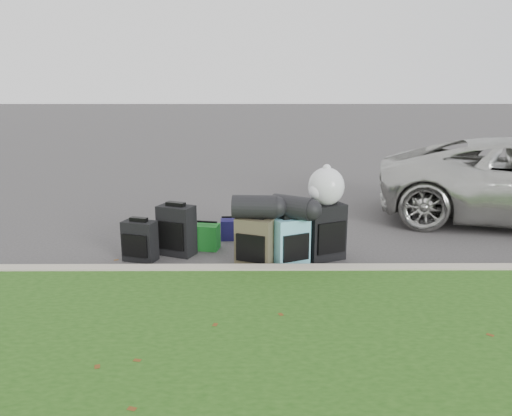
{
  "coord_description": "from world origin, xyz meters",
  "views": [
    {
      "loc": [
        -0.14,
        -6.42,
        2.16
      ],
      "look_at": [
        -0.1,
        0.2,
        0.55
      ],
      "focal_mm": 35.0,
      "sensor_mm": 36.0,
      "label": 1
    }
  ],
  "objects_px": {
    "tote_green": "(207,237)",
    "tote_navy": "(230,229)",
    "suitcase_olive": "(255,242)",
    "suitcase_teal": "(291,242)",
    "suitcase_large_black_right": "(325,232)",
    "suitcase_small_black": "(140,241)",
    "suitcase_large_black_left": "(177,230)"
  },
  "relations": [
    {
      "from": "suitcase_large_black_right",
      "to": "suitcase_olive",
      "type": "bearing_deg",
      "value": 171.51
    },
    {
      "from": "tote_navy",
      "to": "suitcase_small_black",
      "type": "bearing_deg",
      "value": -144.11
    },
    {
      "from": "suitcase_small_black",
      "to": "suitcase_teal",
      "type": "height_order",
      "value": "suitcase_teal"
    },
    {
      "from": "tote_green",
      "to": "tote_navy",
      "type": "xyz_separation_m",
      "value": [
        0.29,
        0.46,
        -0.03
      ]
    },
    {
      "from": "suitcase_large_black_left",
      "to": "suitcase_teal",
      "type": "bearing_deg",
      "value": 6.14
    },
    {
      "from": "suitcase_olive",
      "to": "suitcase_teal",
      "type": "height_order",
      "value": "suitcase_olive"
    },
    {
      "from": "suitcase_teal",
      "to": "suitcase_large_black_right",
      "type": "relative_size",
      "value": 0.84
    },
    {
      "from": "suitcase_large_black_left",
      "to": "tote_navy",
      "type": "height_order",
      "value": "suitcase_large_black_left"
    },
    {
      "from": "tote_green",
      "to": "suitcase_small_black",
      "type": "bearing_deg",
      "value": -140.45
    },
    {
      "from": "suitcase_small_black",
      "to": "suitcase_large_black_right",
      "type": "distance_m",
      "value": 2.36
    },
    {
      "from": "suitcase_olive",
      "to": "tote_green",
      "type": "bearing_deg",
      "value": 156.7
    },
    {
      "from": "suitcase_olive",
      "to": "suitcase_teal",
      "type": "bearing_deg",
      "value": 25.82
    },
    {
      "from": "suitcase_olive",
      "to": "tote_green",
      "type": "distance_m",
      "value": 0.95
    },
    {
      "from": "suitcase_olive",
      "to": "tote_green",
      "type": "relative_size",
      "value": 1.78
    },
    {
      "from": "suitcase_olive",
      "to": "suitcase_large_black_right",
      "type": "xyz_separation_m",
      "value": [
        0.89,
        0.27,
        0.05
      ]
    },
    {
      "from": "suitcase_teal",
      "to": "tote_green",
      "type": "bearing_deg",
      "value": 123.66
    },
    {
      "from": "suitcase_olive",
      "to": "suitcase_large_black_right",
      "type": "relative_size",
      "value": 0.85
    },
    {
      "from": "suitcase_teal",
      "to": "tote_green",
      "type": "height_order",
      "value": "suitcase_teal"
    },
    {
      "from": "suitcase_small_black",
      "to": "suitcase_teal",
      "type": "xyz_separation_m",
      "value": [
        1.9,
        -0.21,
        0.04
      ]
    },
    {
      "from": "suitcase_teal",
      "to": "tote_green",
      "type": "xyz_separation_m",
      "value": [
        -1.08,
        0.65,
        -0.13
      ]
    },
    {
      "from": "tote_navy",
      "to": "suitcase_large_black_left",
      "type": "bearing_deg",
      "value": -138.33
    },
    {
      "from": "suitcase_large_black_right",
      "to": "tote_navy",
      "type": "relative_size",
      "value": 2.48
    },
    {
      "from": "suitcase_large_black_left",
      "to": "suitcase_large_black_right",
      "type": "distance_m",
      "value": 1.93
    },
    {
      "from": "suitcase_large_black_left",
      "to": "suitcase_small_black",
      "type": "bearing_deg",
      "value": -129.02
    },
    {
      "from": "suitcase_teal",
      "to": "tote_green",
      "type": "relative_size",
      "value": 1.75
    },
    {
      "from": "suitcase_teal",
      "to": "suitcase_large_black_left",
      "type": "bearing_deg",
      "value": 138.02
    },
    {
      "from": "suitcase_small_black",
      "to": "suitcase_large_black_left",
      "type": "relative_size",
      "value": 0.78
    },
    {
      "from": "suitcase_large_black_left",
      "to": "tote_green",
      "type": "distance_m",
      "value": 0.46
    },
    {
      "from": "suitcase_olive",
      "to": "tote_navy",
      "type": "xyz_separation_m",
      "value": [
        -0.36,
        1.13,
        -0.16
      ]
    },
    {
      "from": "suitcase_large_black_left",
      "to": "suitcase_teal",
      "type": "distance_m",
      "value": 1.53
    },
    {
      "from": "suitcase_small_black",
      "to": "suitcase_teal",
      "type": "relative_size",
      "value": 0.85
    },
    {
      "from": "suitcase_large_black_left",
      "to": "suitcase_olive",
      "type": "height_order",
      "value": "suitcase_large_black_left"
    }
  ]
}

